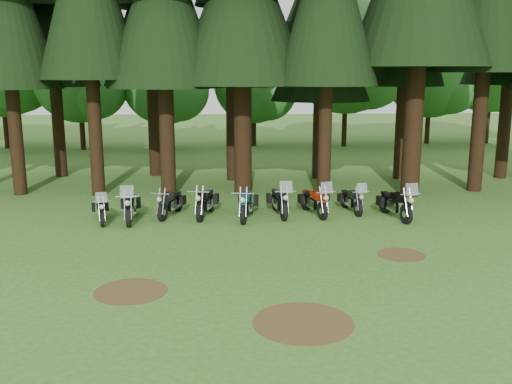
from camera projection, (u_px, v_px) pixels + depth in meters
ground at (250, 263)px, 16.11m from camera, size 120.00×120.00×0.00m
pine_back_4 at (322, 10)px, 27.57m from camera, size 4.94×4.94×13.78m
decid_1 at (4, 65)px, 39.34m from camera, size 7.91×7.69×9.88m
decid_2 at (83, 78)px, 38.82m from camera, size 6.72×6.53×8.40m
decid_3 at (168, 84)px, 39.53m from camera, size 6.12×5.95×7.65m
decid_4 at (257, 86)px, 41.03m from camera, size 5.93×5.76×7.41m
decid_5 at (352, 59)px, 40.37m from camera, size 8.45×8.21×10.56m
decid_6 at (436, 74)px, 42.16m from camera, size 7.06×6.86×8.82m
decid_7 at (499, 60)px, 42.00m from camera, size 8.44×8.20×10.55m
dirt_patch_0 at (131, 291)px, 14.01m from camera, size 1.80×1.80×0.01m
dirt_patch_1 at (401, 255)px, 16.81m from camera, size 1.40×1.40×0.01m
dirt_patch_2 at (303, 322)px, 12.24m from camera, size 2.20×2.20×0.01m
motorcycle_0 at (101, 210)px, 20.44m from camera, size 0.77×2.03×1.29m
motorcycle_1 at (130, 207)px, 20.55m from camera, size 0.59×2.45×1.54m
motorcycle_2 at (170, 204)px, 21.30m from camera, size 0.74×2.19×0.91m
motorcycle_3 at (205, 203)px, 21.29m from camera, size 0.58×2.41×0.99m
motorcycle_4 at (246, 205)px, 20.97m from camera, size 0.51×2.45×1.00m
motorcycle_5 at (279, 202)px, 21.41m from camera, size 0.59×2.44×1.53m
motorcycle_6 at (314, 202)px, 21.46m from camera, size 0.86×2.32×1.47m
motorcycle_7 at (351, 201)px, 21.92m from camera, size 0.59×2.10×1.32m
motorcycle_8 at (395, 205)px, 20.96m from camera, size 0.76×2.43×1.53m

